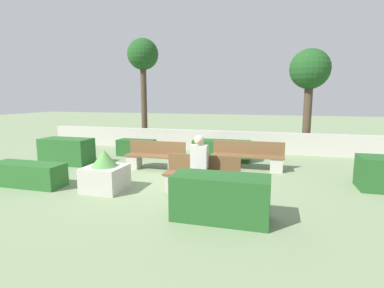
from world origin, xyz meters
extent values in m
plane|color=gray|center=(0.00, 0.00, 0.00)|extent=(60.00, 60.00, 0.00)
cube|color=#B7B2A8|center=(0.00, 4.61, 0.41)|extent=(14.97, 0.30, 0.82)
cube|color=brown|center=(0.88, -0.93, 0.42)|extent=(1.74, 0.44, 0.05)
cube|color=brown|center=(0.88, -0.69, 0.65)|extent=(1.74, 0.04, 0.40)
cube|color=#B7B2A8|center=(0.24, -0.93, 0.20)|extent=(0.36, 0.40, 0.40)
cube|color=#B7B2A8|center=(1.52, -0.93, 0.20)|extent=(0.36, 0.40, 0.40)
cube|color=brown|center=(-1.02, 0.85, 0.42)|extent=(1.82, 0.44, 0.05)
cube|color=brown|center=(-1.02, 1.10, 0.65)|extent=(1.82, 0.04, 0.40)
cube|color=#B7B2A8|center=(-1.70, 0.85, 0.20)|extent=(0.36, 0.40, 0.40)
cube|color=#B7B2A8|center=(-0.34, 0.85, 0.20)|extent=(0.36, 0.40, 0.40)
cube|color=brown|center=(1.69, 1.62, 0.42)|extent=(2.19, 0.44, 0.05)
cube|color=brown|center=(1.69, 1.86, 0.65)|extent=(2.19, 0.04, 0.40)
cube|color=#B7B2A8|center=(0.83, 1.62, 0.20)|extent=(0.36, 0.40, 0.40)
cube|color=#B7B2A8|center=(2.55, 1.62, 0.20)|extent=(0.36, 0.40, 0.40)
cube|color=#515B70|center=(0.73, -1.14, 0.51)|extent=(0.14, 0.46, 0.13)
cube|color=#515B70|center=(0.93, -1.14, 0.51)|extent=(0.14, 0.46, 0.13)
cube|color=#515B70|center=(0.71, -1.37, 0.29)|extent=(0.11, 0.11, 0.58)
cube|color=#515B70|center=(0.95, -1.37, 0.29)|extent=(0.11, 0.11, 0.58)
cube|color=beige|center=(0.83, -0.90, 0.85)|extent=(0.38, 0.22, 0.54)
sphere|color=beige|center=(0.83, -0.92, 1.23)|extent=(0.23, 0.23, 0.23)
cube|color=#235623|center=(1.58, -2.30, 0.41)|extent=(1.73, 0.73, 0.82)
cube|color=#286028|center=(-3.41, -1.54, 0.29)|extent=(1.89, 0.63, 0.57)
cube|color=#235623|center=(-2.53, 2.70, 0.30)|extent=(1.39, 0.61, 0.61)
cube|color=#235623|center=(0.69, 2.75, 0.35)|extent=(1.96, 0.67, 0.70)
cube|color=#286028|center=(-4.13, 0.83, 0.42)|extent=(1.66, 0.80, 0.84)
cube|color=#B7B2A8|center=(-1.34, -1.36, 0.29)|extent=(0.89, 0.89, 0.58)
cone|color=#569347|center=(-1.34, -1.36, 0.78)|extent=(0.61, 0.61, 0.39)
cylinder|color=#473828|center=(-3.37, 5.29, 1.85)|extent=(0.27, 0.27, 3.70)
sphere|color=#1E4C1E|center=(-3.37, 5.29, 4.08)|extent=(1.38, 1.38, 1.38)
cylinder|color=#473828|center=(3.66, 5.25, 1.42)|extent=(0.32, 0.32, 2.84)
sphere|color=#1E4C1E|center=(3.66, 5.25, 3.26)|extent=(1.54, 1.54, 1.54)
camera|label=1|loc=(2.49, -7.40, 2.20)|focal=28.00mm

